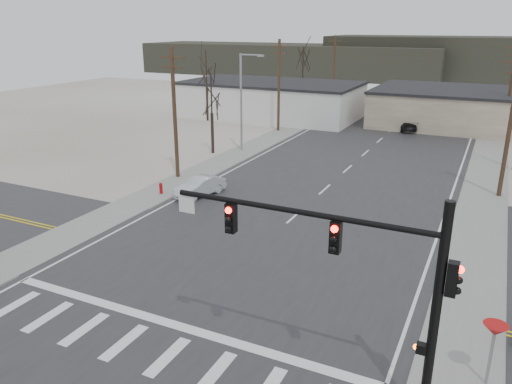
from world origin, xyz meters
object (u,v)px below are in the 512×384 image
Objects in this scene: traffic_signal_mast at (370,273)px; car_far_b at (397,104)px; fire_hydrant at (161,188)px; sedan_crossing at (200,187)px; car_far_a at (406,125)px.

traffic_signal_mast is 1.94× the size of car_far_b.
sedan_crossing reaches higher than fire_hydrant.
car_far_b is (-3.76, 14.31, 0.13)m from car_far_a.
traffic_signal_mast is 45.27m from car_far_a.
sedan_crossing is 0.86× the size of car_far_b.
sedan_crossing is 44.20m from car_far_b.
car_far_a reaches higher than fire_hydrant.
traffic_signal_mast is 1.99× the size of car_far_a.
traffic_signal_mast is at bearing 77.31° from car_far_a.
car_far_b reaches higher than sedan_crossing.
car_far_b is at bearing 79.88° from fire_hydrant.
car_far_a is 0.98× the size of car_far_b.
traffic_signal_mast is 10.29× the size of fire_hydrant.
traffic_signal_mast is at bearing -100.99° from car_far_b.
traffic_signal_mast reaches higher than car_far_a.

